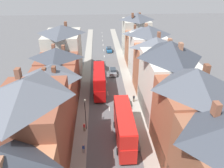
# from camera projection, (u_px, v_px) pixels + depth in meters

# --- Properties ---
(pavement_left) EXTENTS (2.20, 104.00, 0.14)m
(pavement_left) POSITION_uv_depth(u_px,v_px,m) (86.00, 78.00, 54.99)
(pavement_left) COLOR gray
(pavement_left) RESTS_ON ground
(pavement_right) EXTENTS (2.20, 104.00, 0.14)m
(pavement_right) POSITION_uv_depth(u_px,v_px,m) (126.00, 77.00, 55.58)
(pavement_right) COLOR gray
(pavement_right) RESTS_ON ground
(centre_line_dashes) EXTENTS (0.14, 97.80, 0.01)m
(centre_line_dashes) POSITION_uv_depth(u_px,v_px,m) (107.00, 81.00, 53.54)
(centre_line_dashes) COLOR silver
(centre_line_dashes) RESTS_ON ground
(terrace_row_left) EXTENTS (8.00, 57.20, 13.55)m
(terrace_row_left) POSITION_uv_depth(u_px,v_px,m) (45.00, 106.00, 33.05)
(terrace_row_left) COLOR beige
(terrace_row_left) RESTS_ON ground
(terrace_row_right) EXTENTS (8.00, 72.66, 13.91)m
(terrace_row_right) POSITION_uv_depth(u_px,v_px,m) (163.00, 78.00, 41.03)
(terrace_row_right) COLOR #BCB7A8
(terrace_row_right) RESTS_ON ground
(double_decker_bus_lead) EXTENTS (2.74, 10.80, 5.30)m
(double_decker_bus_lead) POSITION_uv_depth(u_px,v_px,m) (99.00, 80.00, 47.76)
(double_decker_bus_lead) COLOR #B70F0F
(double_decker_bus_lead) RESTS_ON ground
(double_decker_bus_mid_street) EXTENTS (2.74, 10.80, 5.30)m
(double_decker_bus_mid_street) POSITION_uv_depth(u_px,v_px,m) (124.00, 126.00, 33.64)
(double_decker_bus_mid_street) COLOR red
(double_decker_bus_mid_street) RESTS_ON ground
(car_near_blue) EXTENTS (1.90, 4.44, 1.69)m
(car_near_blue) POSITION_uv_depth(u_px,v_px,m) (99.00, 64.00, 61.09)
(car_near_blue) COLOR #144728
(car_near_blue) RESTS_ON ground
(car_near_silver) EXTENTS (1.90, 4.37, 1.70)m
(car_near_silver) POSITION_uv_depth(u_px,v_px,m) (113.00, 71.00, 56.81)
(car_near_silver) COLOR gray
(car_near_silver) RESTS_ON ground
(car_parked_left_a) EXTENTS (1.90, 4.49, 1.66)m
(car_parked_left_a) POSITION_uv_depth(u_px,v_px,m) (133.00, 139.00, 33.95)
(car_parked_left_a) COLOR #4C515B
(car_parked_left_a) RESTS_ON ground
(car_parked_right_a) EXTENTS (1.90, 4.21, 1.71)m
(car_parked_right_a) POSITION_uv_depth(u_px,v_px,m) (125.00, 102.00, 43.42)
(car_parked_right_a) COLOR black
(car_parked_right_a) RESTS_ON ground
(car_mid_black) EXTENTS (1.90, 4.26, 1.58)m
(car_mid_black) POSITION_uv_depth(u_px,v_px,m) (109.00, 49.00, 73.11)
(car_mid_black) COLOR #236093
(car_mid_black) RESTS_ON ground
(pedestrian_mid_left) EXTENTS (0.36, 0.22, 1.61)m
(pedestrian_mid_left) POSITION_uv_depth(u_px,v_px,m) (84.00, 148.00, 31.80)
(pedestrian_mid_left) COLOR gray
(pedestrian_mid_left) RESTS_ON pavement_left
(pedestrian_mid_right) EXTENTS (0.36, 0.22, 1.61)m
(pedestrian_mid_right) POSITION_uv_depth(u_px,v_px,m) (84.00, 127.00, 36.22)
(pedestrian_mid_right) COLOR brown
(pedestrian_mid_right) RESTS_ON pavement_left
(pedestrian_far_left) EXTENTS (0.36, 0.22, 1.61)m
(pedestrian_far_left) POSITION_uv_depth(u_px,v_px,m) (134.00, 98.00, 44.47)
(pedestrian_far_left) COLOR brown
(pedestrian_far_left) RESTS_ON pavement_right
(street_lamp) EXTENTS (0.20, 1.12, 5.50)m
(street_lamp) POSITION_uv_depth(u_px,v_px,m) (85.00, 113.00, 35.82)
(street_lamp) COLOR black
(street_lamp) RESTS_ON ground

